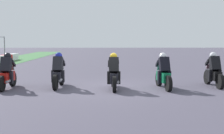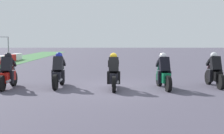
# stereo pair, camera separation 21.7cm
# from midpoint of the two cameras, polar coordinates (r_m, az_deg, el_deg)

# --- Properties ---
(ground_plane) EXTENTS (120.00, 120.00, 0.00)m
(ground_plane) POSITION_cam_midpoint_polar(r_m,az_deg,el_deg) (12.23, 0.60, -4.21)
(ground_plane) COLOR #4A4555
(rider_lane_a) EXTENTS (2.04, 0.54, 1.51)m
(rider_lane_a) POSITION_cam_midpoint_polar(r_m,az_deg,el_deg) (13.31, 20.10, -1.05)
(rider_lane_a) COLOR black
(rider_lane_a) RESTS_ON ground_plane
(rider_lane_b) EXTENTS (2.04, 0.56, 1.51)m
(rider_lane_b) POSITION_cam_midpoint_polar(r_m,az_deg,el_deg) (12.20, 10.70, -1.37)
(rider_lane_b) COLOR black
(rider_lane_b) RESTS_ON ground_plane
(rider_lane_c) EXTENTS (2.04, 0.54, 1.51)m
(rider_lane_c) POSITION_cam_midpoint_polar(r_m,az_deg,el_deg) (11.88, 0.84, -1.46)
(rider_lane_c) COLOR black
(rider_lane_c) RESTS_ON ground_plane
(rider_lane_d) EXTENTS (2.04, 0.54, 1.51)m
(rider_lane_d) POSITION_cam_midpoint_polar(r_m,az_deg,el_deg) (12.56, -10.03, -1.17)
(rider_lane_d) COLOR black
(rider_lane_d) RESTS_ON ground_plane
(rider_lane_e) EXTENTS (2.04, 0.54, 1.51)m
(rider_lane_e) POSITION_cam_midpoint_polar(r_m,az_deg,el_deg) (12.80, -19.50, -1.27)
(rider_lane_e) COLOR black
(rider_lane_e) RESTS_ON ground_plane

